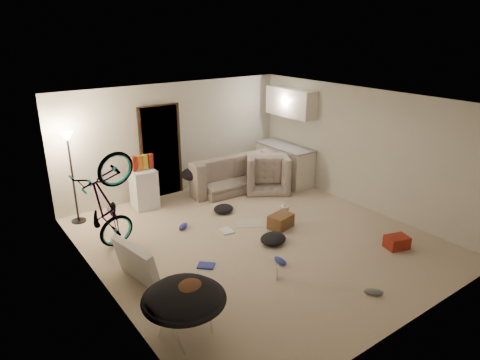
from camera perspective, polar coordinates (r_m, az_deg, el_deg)
floor at (r=7.86m, az=2.22°, el=-7.92°), size 5.50×6.00×0.02m
ceiling at (r=7.04m, az=2.49°, el=10.50°), size 5.50×6.00×0.02m
wall_back at (r=9.79m, az=-8.64°, el=5.47°), size 5.50×0.02×2.50m
wall_front at (r=5.51m, az=22.23°, el=-7.65°), size 5.50×0.02×2.50m
wall_left at (r=6.16m, az=-18.36°, el=-4.23°), size 0.02×6.00×2.50m
wall_right at (r=9.25m, az=15.95°, el=4.06°), size 0.02×6.00×2.50m
doorway at (r=9.65m, az=-10.56°, el=3.72°), size 0.85×0.10×2.04m
door_trim at (r=9.62m, az=-10.49°, el=3.68°), size 0.97×0.04×2.10m
floor_lamp at (r=8.65m, az=-21.73°, el=2.69°), size 0.28×0.28×1.81m
kitchen_counter at (r=10.55m, az=5.96°, el=2.07°), size 0.60×1.50×0.88m
counter_top at (r=10.42m, az=6.05°, el=4.48°), size 0.64×1.54×0.04m
kitchen_uppers at (r=10.28m, az=6.82°, el=10.23°), size 0.38×1.40×0.65m
sofa at (r=10.13m, az=-1.54°, el=0.62°), size 2.15×0.92×0.62m
armchair at (r=10.16m, az=3.56°, el=0.73°), size 1.31×1.28×0.65m
bicycle at (r=7.56m, az=-17.09°, el=-5.94°), size 1.89×0.97×1.05m
book_asset at (r=6.70m, az=4.95°, el=-13.23°), size 0.27×0.27×0.02m
mini_fridge at (r=9.24m, az=-12.67°, el=-1.15°), size 0.51×0.51×0.83m
snack_box_0 at (r=8.99m, az=-13.94°, el=2.11°), size 0.11×0.09×0.30m
snack_box_1 at (r=9.03m, az=-13.24°, el=2.26°), size 0.11×0.08×0.30m
snack_box_2 at (r=9.07m, az=-12.54°, el=2.40°), size 0.10×0.07×0.30m
snack_box_3 at (r=9.12m, az=-11.86°, el=2.54°), size 0.11×0.08×0.30m
saucer_chair at (r=5.48m, az=-7.44°, el=-16.29°), size 1.04×1.04×0.74m
hoodie at (r=5.36m, az=-6.90°, el=-14.49°), size 0.61×0.58×0.22m
sofa_drape at (r=9.58m, az=-6.25°, el=0.81°), size 0.62×0.53×0.28m
tv_box at (r=6.69m, az=-13.64°, el=-10.73°), size 0.40×0.98×0.64m
drink_case_a at (r=8.25m, az=5.45°, el=-5.49°), size 0.52×0.42×0.26m
drink_case_b at (r=7.99m, az=20.19°, el=-7.79°), size 0.45×0.38×0.22m
juicer at (r=8.83m, az=5.99°, el=-3.93°), size 0.18×0.18×0.26m
newspaper at (r=8.44m, az=1.32°, el=-5.76°), size 0.66×0.63×0.01m
book_blue at (r=7.05m, az=-4.55°, el=-11.31°), size 0.33×0.33×0.03m
book_white at (r=8.12m, az=-1.83°, el=-6.79°), size 0.25×0.31×0.03m
shoe_0 at (r=8.26m, az=-7.58°, el=-6.14°), size 0.30×0.26×0.11m
shoe_1 at (r=9.91m, az=-5.10°, el=-1.50°), size 0.30×0.21×0.10m
shoe_2 at (r=7.11m, az=5.39°, el=-10.68°), size 0.11×0.28×0.10m
shoe_3 at (r=6.64m, az=17.38°, el=-14.04°), size 0.28×0.28×0.10m
clothes_lump_a at (r=7.70m, az=4.44°, el=-7.82°), size 0.63×0.59×0.16m
clothes_lump_b at (r=8.91m, az=-2.23°, el=-3.86°), size 0.59×0.58×0.14m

